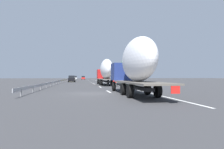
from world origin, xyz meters
name	(u,v)px	position (x,y,z in m)	size (l,w,h in m)	color
ground_plane	(85,82)	(40.00, 0.00, 0.00)	(260.00, 260.00, 0.00)	#38383A
lane_stripe_0	(109,92)	(2.00, -1.80, 0.00)	(3.20, 0.20, 0.01)	white
lane_stripe_1	(100,87)	(11.38, -1.80, 0.00)	(3.20, 0.20, 0.01)	white
lane_stripe_2	(95,84)	(23.46, -1.80, 0.00)	(3.20, 0.20, 0.01)	white
lane_stripe_3	(93,83)	(27.68, -1.80, 0.00)	(3.20, 0.20, 0.01)	white
lane_stripe_4	(91,82)	(37.41, -1.80, 0.00)	(3.20, 0.20, 0.01)	white
lane_stripe_5	(89,81)	(52.56, -1.80, 0.00)	(3.20, 0.20, 0.01)	white
lane_stripe_6	(88,80)	(61.80, -1.80, 0.00)	(3.20, 0.20, 0.01)	white
lane_stripe_7	(88,81)	(59.62, -1.80, 0.00)	(3.20, 0.20, 0.01)	white
lane_stripe_8	(87,80)	(73.89, -1.80, 0.00)	(3.20, 0.20, 0.01)	white
lane_stripe_9	(87,80)	(75.90, -1.80, 0.00)	(3.20, 0.20, 0.01)	white
edge_line_right	(101,81)	(45.00, -5.50, 0.00)	(110.00, 0.20, 0.01)	white
truck_lead	(106,71)	(18.34, -3.60, 2.70)	(13.25, 2.55, 4.85)	#B21919
truck_trailing	(135,64)	(-1.99, -3.60, 2.72)	(13.65, 2.55, 4.90)	navy
car_silver_hatch	(75,78)	(74.66, 3.70, 0.96)	(4.76, 1.88, 1.91)	#ADB2B7
car_yellow_coupe	(72,79)	(49.09, 3.88, 0.93)	(4.19, 1.79, 1.85)	gold
car_red_compact	(83,78)	(84.51, -0.20, 0.95)	(4.41, 1.88, 1.89)	red
car_black_suv	(72,79)	(39.80, 3.74, 0.95)	(4.08, 1.89, 1.91)	black
road_sign	(108,75)	(37.07, -6.70, 2.06)	(0.10, 0.90, 2.97)	gray
tree_0	(122,69)	(31.76, -9.64, 3.66)	(2.47, 2.47, 5.86)	#472D19
tree_1	(134,68)	(31.11, -12.57, 3.82)	(3.09, 3.09, 6.32)	#472D19
tree_2	(123,69)	(34.20, -10.34, 3.80)	(2.66, 2.66, 5.80)	#472D19
guardrail_median	(65,80)	(43.00, 6.00, 0.58)	(94.00, 0.10, 0.76)	#9EA0A5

